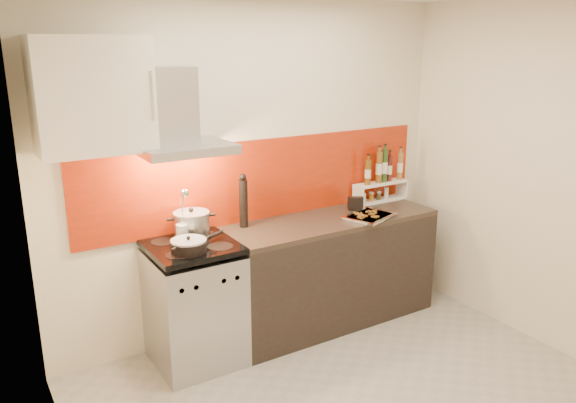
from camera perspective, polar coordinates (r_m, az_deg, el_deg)
back_wall at (r=4.42m, az=-3.08°, el=3.23°), size 3.40×0.02×2.60m
left_wall at (r=2.60m, az=-21.47°, el=-7.09°), size 0.02×2.80×2.60m
right_wall at (r=4.56m, az=25.25°, el=2.11°), size 0.02×2.80×2.60m
backsplash at (r=4.45m, az=-2.42°, el=2.27°), size 3.00×0.02×0.64m
range_stove at (r=4.16m, az=-9.44°, el=-10.36°), size 0.60×0.60×0.91m
counter at (r=4.70m, az=4.26°, el=-6.93°), size 1.80×0.60×0.90m
range_hood at (r=3.91m, az=-11.11°, el=7.88°), size 0.62×0.50×0.61m
upper_cabinet at (r=3.72m, az=-19.27°, el=10.13°), size 0.70×0.35×0.72m
stock_pot at (r=4.09m, az=-9.75°, el=-2.32°), size 0.26×0.26×0.22m
saute_pan at (r=3.83m, az=-9.97°, el=-4.41°), size 0.44×0.28×0.11m
utensil_jar at (r=3.98m, az=-10.62°, el=-2.62°), size 0.09×0.13×0.41m
pepper_mill at (r=4.27m, az=-4.56°, el=0.01°), size 0.07×0.07×0.42m
step_shelf at (r=5.04m, az=9.51°, el=2.18°), size 0.53×0.14×0.46m
caddy_box at (r=4.76m, az=6.87°, el=-0.16°), size 0.14×0.10×0.11m
baking_tray at (r=4.58m, az=8.27°, el=-1.46°), size 0.47×0.42×0.03m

